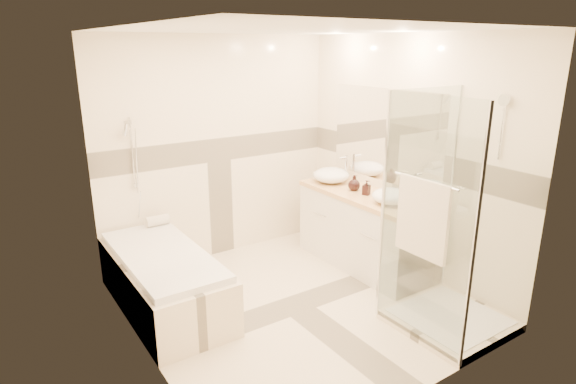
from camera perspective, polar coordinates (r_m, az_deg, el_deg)
room at (r=4.27m, az=1.28°, el=1.80°), size 2.82×3.02×2.52m
bathtub at (r=4.69m, az=-14.49°, el=-9.79°), size 0.75×1.70×0.56m
vanity at (r=5.39m, az=8.79°, el=-4.44°), size 0.58×1.62×0.85m
shower_enclosure at (r=4.38m, az=17.36°, el=-9.15°), size 0.96×0.93×2.04m
vessel_sink_near at (r=5.61m, az=5.13°, el=2.01°), size 0.42×0.42×0.17m
vessel_sink_far at (r=4.94m, az=12.07°, el=-0.48°), size 0.38×0.38×0.15m
faucet_near at (r=5.73m, az=6.83°, el=3.11°), size 0.12×0.03×0.29m
faucet_far at (r=5.07m, az=13.83°, el=0.76°), size 0.11×0.03×0.26m
amenity_bottle_a at (r=5.18m, az=9.28°, el=0.52°), size 0.09×0.09×0.16m
amenity_bottle_b at (r=5.32m, az=7.85°, el=1.08°), size 0.16×0.16×0.17m
folded_towels at (r=5.72m, az=4.33°, el=1.86°), size 0.17×0.27×0.08m
rolled_towel at (r=5.25m, az=-15.21°, el=-3.27°), size 0.24×0.11×0.11m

